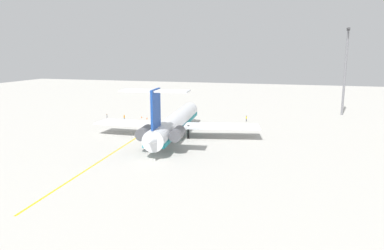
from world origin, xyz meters
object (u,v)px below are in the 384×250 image
ground_crew_near_nose (246,118)px  safety_cone_wingtip (142,117)px  ground_crew_portside (107,116)px  main_jetliner (174,123)px  ground_crew_near_tail (124,117)px  light_mast (345,68)px  safety_cone_nose (147,118)px

ground_crew_near_nose → safety_cone_wingtip: 30.88m
ground_crew_portside → safety_cone_wingtip: bearing=-8.0°
main_jetliner → ground_crew_near_tail: (-16.94, -20.93, -2.41)m
main_jetliner → ground_crew_near_tail: main_jetliner is taller
ground_crew_portside → safety_cone_wingtip: size_ratio=3.15×
ground_crew_near_nose → light_mast: size_ratio=0.06×
ground_crew_near_nose → light_mast: (-19.28, 27.06, 13.36)m
ground_crew_near_tail → ground_crew_portside: size_ratio=0.97×
safety_cone_nose → safety_cone_wingtip: (-1.46, -2.33, 0.00)m
safety_cone_nose → ground_crew_portside: bearing=-67.7°
ground_crew_near_nose → safety_cone_wingtip: (3.17, -30.71, -0.77)m
main_jetliner → light_mast: 60.78m
main_jetliner → ground_crew_near_nose: main_jetliner is taller
ground_crew_portside → safety_cone_wingtip: 10.14m
ground_crew_near_nose → ground_crew_portside: bearing=138.8°
ground_crew_near_tail → safety_cone_nose: 6.61m
ground_crew_near_tail → ground_crew_portside: bearing=-69.2°
main_jetliner → light_mast: (-44.46, 39.99, 10.93)m
safety_cone_wingtip → light_mast: (-22.45, 57.76, 14.13)m
ground_crew_near_nose → safety_cone_nose: ground_crew_near_nose is taller
ground_crew_near_tail → light_mast: bearing=126.9°
safety_cone_wingtip → ground_crew_portside: bearing=-54.9°
main_jetliner → light_mast: light_mast is taller
light_mast → main_jetliner: bearing=-42.0°
safety_cone_nose → light_mast: light_mast is taller
main_jetliner → safety_cone_wingtip: bearing=32.7°
ground_crew_portside → ground_crew_near_nose: bearing=-30.2°
ground_crew_near_tail → safety_cone_wingtip: 6.03m
ground_crew_portside → light_mast: (-28.26, 66.03, 13.31)m
ground_crew_near_nose → ground_crew_near_tail: 34.85m
ground_crew_near_tail → ground_crew_portside: (0.74, -5.11, 0.03)m
light_mast → ground_crew_portside: bearing=-66.8°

